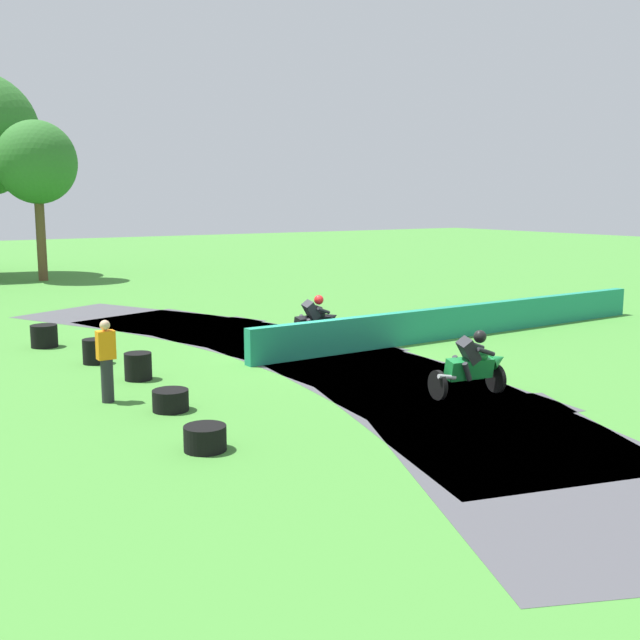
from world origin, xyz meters
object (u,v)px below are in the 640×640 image
Objects in this scene: tire_stack_far at (94,351)px; track_marshal at (106,361)px; motorcycle_chase_black at (315,321)px; tire_stack_mid_b at (138,366)px; tire_stack_mid_a at (171,400)px; motorcycle_lead_green at (473,365)px; tire_stack_extra_a at (44,336)px; tire_stack_near at (205,438)px.

tire_stack_far is 3.77m from track_marshal.
motorcycle_chase_black is 7.14m from track_marshal.
tire_stack_mid_b is (-5.43, -1.31, -0.35)m from motorcycle_chase_black.
tire_stack_mid_a is at bearing -145.01° from motorcycle_chase_black.
motorcycle_lead_green reaches higher than tire_stack_mid_b.
motorcycle_lead_green is 2.45× the size of tire_stack_extra_a.
tire_stack_mid_a is 0.42× the size of track_marshal.
track_marshal reaches higher than tire_stack_mid_b.
tire_stack_mid_b reaches higher than tire_stack_near.
tire_stack_mid_b is at bearing -166.40° from motorcycle_chase_black.
motorcycle_lead_green is 5.92m from tire_stack_near.
tire_stack_mid_b and tire_stack_far have the same top height.
motorcycle_chase_black is at bearing 23.01° from track_marshal.
motorcycle_lead_green and motorcycle_chase_black have the same top height.
track_marshal is (-0.29, -6.43, 0.52)m from tire_stack_extra_a.
track_marshal reaches higher than motorcycle_chase_black.
tire_stack_extra_a is at bearing 90.64° from tire_stack_near.
tire_stack_mid_a is 2.74m from tire_stack_mid_b.
tire_stack_mid_a is 1.60m from track_marshal.
motorcycle_chase_black is 5.82m from tire_stack_far.
motorcycle_lead_green is 1.01× the size of motorcycle_chase_black.
tire_stack_extra_a is at bearing 93.82° from tire_stack_mid_a.
motorcycle_chase_black is at bearing 34.99° from tire_stack_mid_a.
motorcycle_chase_black is 7.27m from tire_stack_extra_a.
tire_stack_mid_a is 7.70m from tire_stack_extra_a.
motorcycle_lead_green is 2.51× the size of tire_stack_mid_a.
motorcycle_chase_black is (0.26, 6.35, 0.00)m from motorcycle_lead_green.
tire_stack_near is (-6.16, -6.48, -0.45)m from motorcycle_chase_black.
tire_stack_near is at bearing -89.36° from tire_stack_extra_a.
tire_stack_far is at bearing 89.82° from tire_stack_mid_a.
tire_stack_mid_a is (0.40, 2.45, 0.00)m from tire_stack_near.
track_marshal reaches higher than tire_stack_extra_a.
tire_stack_near and tire_stack_mid_a have the same top height.
track_marshal is (-6.57, -2.79, 0.16)m from motorcycle_chase_black.
tire_stack_extra_a is (-0.51, 7.68, 0.10)m from tire_stack_mid_a.
tire_stack_near is at bearing -133.55° from motorcycle_chase_black.
tire_stack_mid_a is at bearing -57.20° from track_marshal.
motorcycle_lead_green is 6.35m from motorcycle_chase_black.
tire_stack_far and tire_stack_extra_a have the same top height.
tire_stack_far is 0.86× the size of tire_stack_extra_a.
tire_stack_mid_a is at bearing 80.74° from tire_stack_near.
tire_stack_extra_a is at bearing 87.42° from track_marshal.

